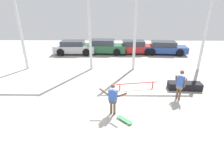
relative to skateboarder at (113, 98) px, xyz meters
The scene contains 12 objects.
ground_plane 1.12m from the skateboarder, 97.85° to the left, with size 36.00×36.00×0.00m, color #B2ADA3.
skateboarder is the anchor object (origin of this frame).
skateboard 1.05m from the skateboarder, 47.64° to the right, with size 0.68×0.70×0.08m.
grind_box 4.95m from the skateboarder, 32.59° to the left, with size 1.85×0.65×0.41m, color black.
grind_rail 2.98m from the skateboarder, 62.66° to the left, with size 2.40×0.51×0.40m.
canopy_support_left 8.14m from the skateboarder, 124.09° to the left, with size 5.17×0.20×6.70m.
canopy_support_right 8.03m from the skateboarder, 57.25° to the left, with size 5.17×0.20×6.70m.
parked_car_silver 11.64m from the skateboarder, 110.06° to the left, with size 4.06×1.96×1.33m.
parked_car_green 11.22m from the skateboarder, 95.35° to the left, with size 4.47×2.09×1.41m.
parked_car_red 11.43m from the skateboarder, 79.52° to the left, with size 3.97×1.94×1.30m.
parked_car_blue 12.16m from the skateboarder, 65.28° to the left, with size 4.45×2.19×1.27m.
bystander 3.66m from the skateboarder, 23.03° to the left, with size 0.49×0.52×1.57m.
Camera 1 is at (0.16, -7.40, 4.39)m, focal length 28.00 mm.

